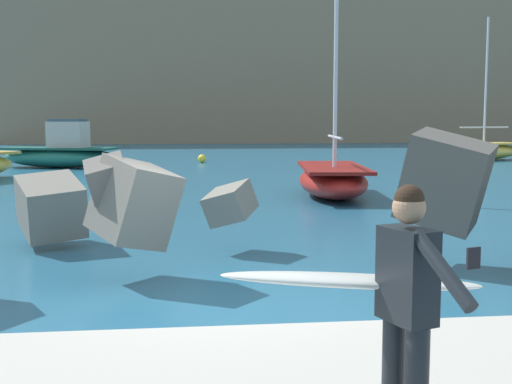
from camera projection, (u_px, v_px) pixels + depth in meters
name	position (u px, v px, depth m)	size (l,w,h in m)	color
ground_plane	(233.00, 301.00, 8.91)	(400.00, 400.00, 0.00)	#235B7A
breakwater_jetty	(147.00, 203.00, 10.46)	(32.90, 6.99, 2.82)	slate
surfer_with_board	(392.00, 297.00, 4.32)	(2.09, 1.42, 1.78)	black
boat_near_centre	(478.00, 150.00, 38.32)	(5.80, 3.29, 8.05)	#EAC64C
boat_near_right	(62.00, 153.00, 32.57)	(6.13, 3.52, 2.35)	#1E6656
boat_mid_left	(333.00, 179.00, 20.58)	(2.59, 5.45, 8.15)	maroon
mooring_buoy_inner	(202.00, 159.00, 36.30)	(0.44, 0.44, 0.44)	yellow
mooring_buoy_middle	(75.00, 157.00, 37.55)	(0.44, 0.44, 0.44)	#E54C1E
headland_bluff	(352.00, 64.00, 82.04)	(78.48, 38.27, 17.82)	#847056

